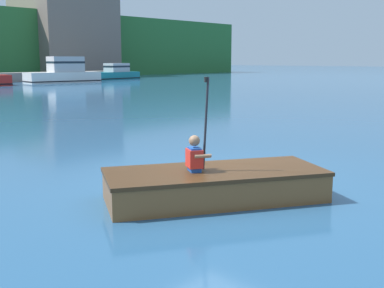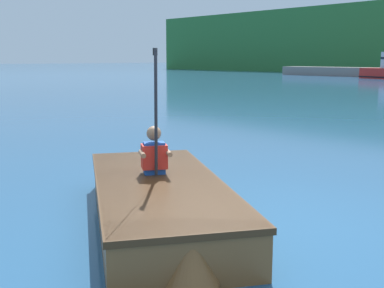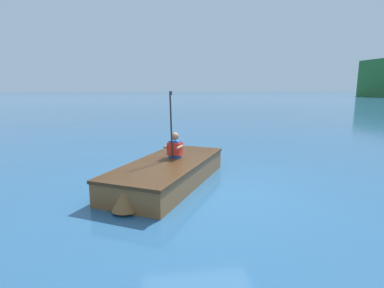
{
  "view_description": "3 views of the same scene",
  "coord_description": "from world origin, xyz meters",
  "views": [
    {
      "loc": [
        -6.26,
        -5.44,
        2.18
      ],
      "look_at": [
        -0.75,
        -0.11,
        0.83
      ],
      "focal_mm": 45.0,
      "sensor_mm": 36.0,
      "label": 1
    },
    {
      "loc": [
        3.28,
        -3.85,
        1.82
      ],
      "look_at": [
        -0.75,
        -0.11,
        0.83
      ],
      "focal_mm": 45.0,
      "sensor_mm": 36.0,
      "label": 2
    },
    {
      "loc": [
        5.34,
        -1.08,
        1.99
      ],
      "look_at": [
        -0.75,
        -0.11,
        0.83
      ],
      "focal_mm": 28.0,
      "sensor_mm": 36.0,
      "label": 3
    }
  ],
  "objects": [
    {
      "name": "ground_plane",
      "position": [
        0.0,
        0.0,
        0.0
      ],
      "size": [
        300.0,
        300.0,
        0.0
      ],
      "primitive_type": "plane",
      "color": "#28567F"
    },
    {
      "name": "rowboat_foreground",
      "position": [
        -0.7,
        -0.64,
        0.27
      ],
      "size": [
        3.63,
        2.89,
        0.48
      ],
      "color": "brown",
      "rests_on": "ground"
    },
    {
      "name": "person_paddler",
      "position": [
        -1.03,
        -0.45,
        0.75
      ],
      "size": [
        0.44,
        0.44,
        1.44
      ],
      "color": "#1E4CA5",
      "rests_on": "rowboat_foreground"
    }
  ]
}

